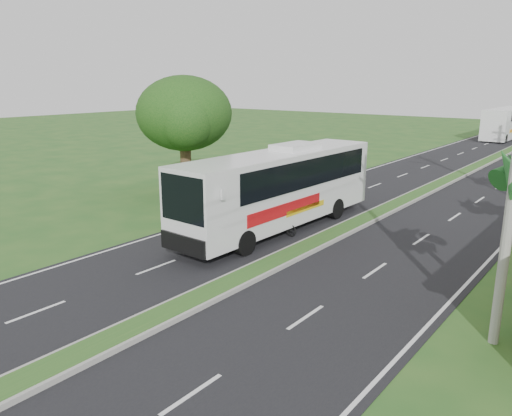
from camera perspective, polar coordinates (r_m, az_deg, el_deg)
The scene contains 8 objects.
ground at distance 17.96m, azimuth -3.88°, elevation -9.30°, with size 180.00×180.00×0.00m, color #23521E.
road_asphalt at distance 34.79m, azimuth 18.64°, elevation 1.70°, with size 14.00×160.00×0.02m, color black.
median_strip at distance 34.77m, azimuth 18.65°, elevation 1.85°, with size 1.20×160.00×0.18m.
lane_edge_left at distance 37.46m, azimuth 8.97°, elevation 3.13°, with size 0.12×160.00×0.01m, color silver.
shade_tree at distance 32.16m, azimuth -8.32°, elevation 10.37°, with size 6.30×6.00×7.54m.
coach_bus_main at distance 24.48m, azimuth 2.84°, elevation 2.76°, with size 3.00×12.88×4.14m.
coach_bus_far at distance 71.51m, azimuth 26.71°, elevation 8.85°, with size 3.00×13.06×3.79m.
motorcyclist at distance 23.74m, azimuth 3.12°, elevation -1.05°, with size 1.58×0.54×2.34m.
Camera 1 is at (11.04, -12.19, 7.21)m, focal length 35.00 mm.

